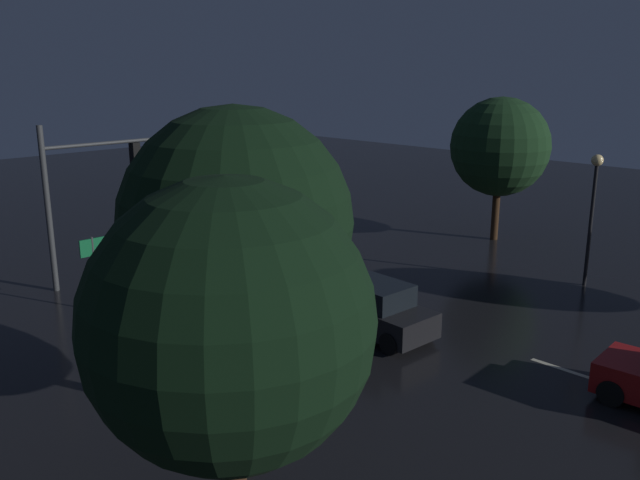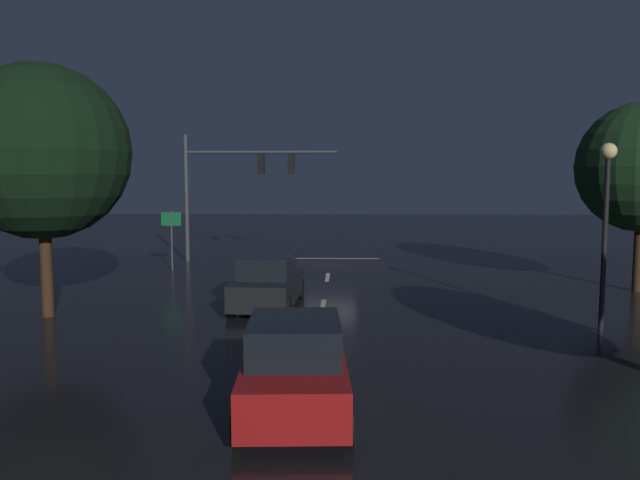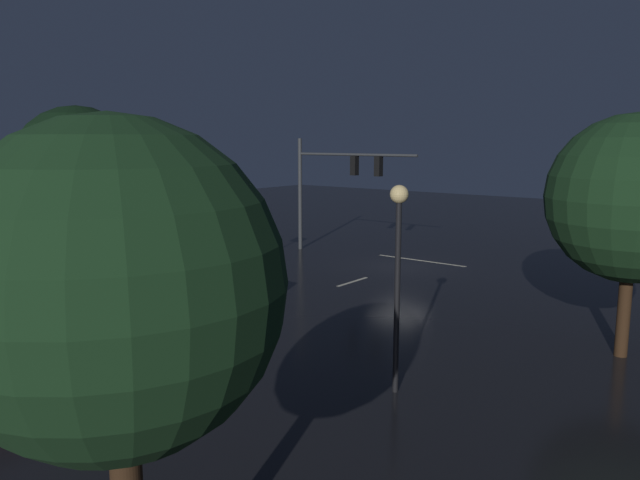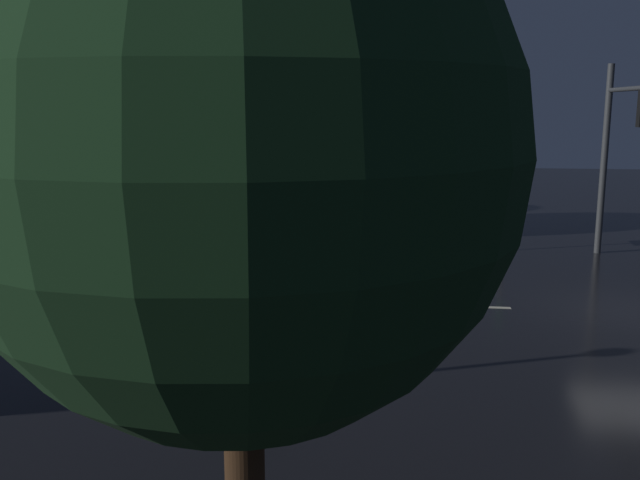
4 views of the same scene
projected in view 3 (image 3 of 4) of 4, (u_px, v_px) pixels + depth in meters
ground_plane at (400, 267)px, 29.97m from camera, size 80.00×80.00×0.00m
traffic_signal_assembly at (335, 176)px, 32.85m from camera, size 7.54×0.47×6.23m
lane_dash_far at (353, 282)px, 26.87m from camera, size 0.16×2.20×0.01m
lane_dash_mid at (257, 311)px, 22.22m from camera, size 0.16×2.20×0.01m
lane_dash_near at (111, 357)px, 17.57m from camera, size 0.16×2.20×0.01m
stop_bar at (421, 260)px, 31.60m from camera, size 5.00×0.16×0.01m
car_approaching at (218, 284)px, 22.98m from camera, size 2.11×4.45×1.70m
street_lamp_left_kerb at (398, 249)px, 14.57m from camera, size 0.44×0.44×5.10m
route_sign at (263, 221)px, 32.23m from camera, size 0.90×0.09×2.66m
tree_left_near at (116, 289)px, 6.60m from camera, size 3.71×3.71×6.43m
tree_right_near at (79, 170)px, 25.08m from camera, size 5.17×5.17×7.52m
tree_left_far at (633, 199)px, 16.93m from camera, size 4.70×4.70×6.89m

